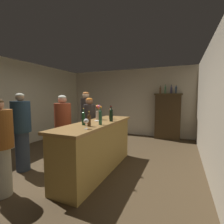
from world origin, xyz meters
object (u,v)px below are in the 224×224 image
object	(u,v)px
wine_bottle_chardonnay	(84,118)
display_bottle_midright	(176,89)
wine_glass_front	(86,122)
patron_tall	(86,117)
patron_near_entrance	(22,129)
patron_redhead	(90,123)
wine_bottle_malbec	(111,114)
wine_glass_mid	(100,114)
wine_bottle_rose	(111,113)
cheese_plate	(98,121)
wine_bottle_syrah	(100,117)
flower_arrangement	(99,112)
display_bottle_center	(171,90)
display_bottle_left	(160,90)
display_bottle_midleft	(165,89)
patron_in_navy	(0,144)
patron_by_cabinet	(63,126)
wine_bottle_merlot	(89,120)
display_cabinet	(168,115)
bar_counter	(97,147)

from	to	relation	value
wine_bottle_chardonnay	display_bottle_midright	xyz separation A→B (m)	(1.44, 3.77, 0.66)
wine_glass_front	patron_tall	world-z (taller)	patron_tall
wine_bottle_chardonnay	display_bottle_midright	world-z (taller)	display_bottle_midright
patron_near_entrance	patron_redhead	bearing A→B (deg)	35.28
display_bottle_midright	patron_redhead	distance (m)	3.39
wine_bottle_malbec	wine_glass_mid	size ratio (longest dim) A/B	2.20
wine_bottle_rose	cheese_plate	distance (m)	0.46
wine_bottle_syrah	flower_arrangement	size ratio (longest dim) A/B	1.01
wine_glass_mid	display_bottle_center	bearing A→B (deg)	63.29
wine_bottle_syrah	display_bottle_left	xyz separation A→B (m)	(0.62, 3.62, 0.63)
display_bottle_midleft	patron_in_navy	distance (m)	5.22
wine_bottle_rose	display_bottle_midright	xyz separation A→B (m)	(1.32, 2.80, 0.65)
display_bottle_midright	display_bottle_left	bearing A→B (deg)	-180.00
wine_glass_front	patron_by_cabinet	size ratio (longest dim) A/B	0.10
patron_tall	patron_by_cabinet	bearing A→B (deg)	-45.81
wine_bottle_merlot	patron_near_entrance	distance (m)	1.60
cheese_plate	patron_by_cabinet	distance (m)	0.91
wine_bottle_syrah	patron_by_cabinet	world-z (taller)	patron_by_cabinet
wine_glass_mid	display_bottle_midright	size ratio (longest dim) A/B	0.47
display_cabinet	display_bottle_midleft	world-z (taller)	display_bottle_midleft
bar_counter	patron_by_cabinet	size ratio (longest dim) A/B	1.48
bar_counter	display_bottle_left	world-z (taller)	display_bottle_left
wine_bottle_chardonnay	patron_near_entrance	size ratio (longest dim) A/B	0.19
wine_bottle_malbec	display_bottle_midleft	xyz separation A→B (m)	(0.79, 3.14, 0.65)
wine_bottle_syrah	display_bottle_midright	xyz separation A→B (m)	(1.17, 3.62, 0.64)
display_cabinet	patron_in_navy	xyz separation A→B (m)	(-2.08, -4.72, -0.05)
flower_arrangement	display_bottle_midright	xyz separation A→B (m)	(1.54, 2.99, 0.63)
wine_glass_front	patron_near_entrance	distance (m)	1.67
cheese_plate	display_bottle_left	bearing A→B (deg)	74.57
wine_bottle_malbec	display_bottle_midright	xyz separation A→B (m)	(1.16, 3.14, 0.65)
bar_counter	patron_redhead	world-z (taller)	patron_redhead
wine_bottle_syrah	wine_glass_front	xyz separation A→B (m)	(-0.03, -0.44, -0.03)
bar_counter	patron_by_cabinet	bearing A→B (deg)	174.56
wine_glass_front	patron_by_cabinet	bearing A→B (deg)	145.69
cheese_plate	patron_in_navy	distance (m)	1.76
wine_bottle_rose	display_cabinet	bearing A→B (deg)	69.12
wine_bottle_malbec	cheese_plate	world-z (taller)	wine_bottle_malbec
wine_bottle_malbec	wine_glass_mid	distance (m)	0.53
wine_bottle_merlot	wine_bottle_rose	size ratio (longest dim) A/B	0.86
wine_bottle_malbec	wine_bottle_rose	size ratio (longest dim) A/B	1.04
patron_in_navy	patron_redhead	world-z (taller)	patron_redhead
patron_tall	patron_in_navy	bearing A→B (deg)	-49.90
patron_tall	display_bottle_midright	bearing A→B (deg)	75.39
bar_counter	wine_bottle_syrah	xyz separation A→B (m)	(0.21, -0.24, 0.66)
display_bottle_center	patron_redhead	distance (m)	3.29
wine_bottle_rose	display_bottle_left	xyz separation A→B (m)	(0.77, 2.80, 0.64)
bar_counter	patron_near_entrance	distance (m)	1.62
display_bottle_left	display_bottle_center	bearing A→B (deg)	0.00
display_bottle_midleft	cheese_plate	bearing A→B (deg)	-108.37
wine_bottle_malbec	display_bottle_center	distance (m)	3.35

